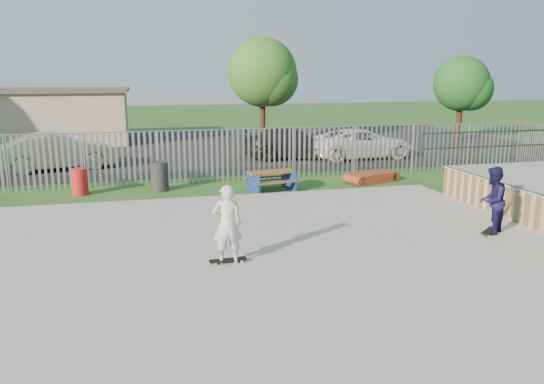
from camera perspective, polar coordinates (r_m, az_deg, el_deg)
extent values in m
plane|color=#23521C|center=(11.81, -2.50, -7.56)|extent=(120.00, 120.00, 0.00)
cube|color=#A1A19C|center=(11.78, -2.50, -7.21)|extent=(15.00, 12.00, 0.15)
cylinder|color=#383A3F|center=(15.60, 24.83, 0.40)|extent=(0.06, 7.00, 0.06)
cube|color=brown|center=(18.70, -0.07, 2.17)|extent=(1.73, 0.88, 0.06)
cube|color=brown|center=(18.25, 0.58, 1.05)|extent=(1.67, 0.49, 0.05)
cube|color=brown|center=(19.25, -0.69, 1.66)|extent=(1.67, 0.49, 0.05)
cube|color=navy|center=(18.76, -0.07, 1.17)|extent=(1.64, 1.49, 0.68)
cube|color=maroon|center=(20.64, 10.63, 1.56)|extent=(1.99, 1.44, 0.36)
cylinder|color=red|center=(19.24, -19.99, 1.04)|extent=(0.55, 0.55, 0.91)
cylinder|color=#28282B|center=(19.16, -11.99, 1.67)|extent=(0.62, 0.62, 1.03)
cube|color=black|center=(30.22, -9.66, 4.76)|extent=(40.00, 18.00, 0.02)
imported|color=#A8A7AC|center=(24.44, -22.06, 4.05)|extent=(5.05, 2.82, 1.58)
imported|color=black|center=(25.74, 2.37, 5.21)|extent=(5.19, 2.69, 1.44)
imported|color=white|center=(26.25, 9.59, 5.17)|extent=(5.27, 2.73, 1.42)
cube|color=#B8AD8E|center=(34.47, -23.77, 7.32)|extent=(10.00, 6.00, 3.00)
cube|color=#4C4742|center=(34.38, -24.01, 9.97)|extent=(10.40, 6.40, 0.20)
cylinder|color=#3E2518|center=(31.32, -1.03, 8.44)|extent=(0.34, 0.34, 3.53)
sphere|color=#2F5F20|center=(31.24, -1.04, 12.75)|extent=(3.95, 3.95, 3.95)
cylinder|color=#392317|center=(34.75, 19.47, 7.67)|extent=(0.36, 0.36, 2.96)
sphere|color=#1A4E1C|center=(34.66, 19.72, 10.93)|extent=(3.32, 3.32, 3.32)
cube|color=black|center=(14.42, 22.33, -3.86)|extent=(0.75, 0.65, 0.02)
cube|color=black|center=(11.35, -4.75, -7.28)|extent=(0.81, 0.25, 0.02)
imported|color=#14123A|center=(14.23, 22.60, -0.84)|extent=(1.04, 1.01, 1.69)
imported|color=silver|center=(11.11, -4.83, -3.49)|extent=(0.66, 0.48, 1.69)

